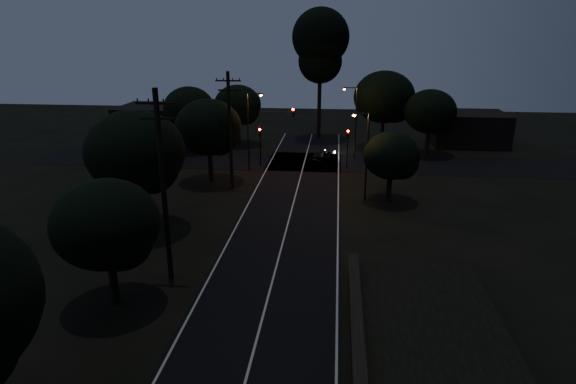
{
  "coord_description": "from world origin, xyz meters",
  "views": [
    {
      "loc": [
        3.43,
        -9.39,
        13.82
      ],
      "look_at": [
        0.0,
        24.0,
        2.5
      ],
      "focal_mm": 30.0,
      "sensor_mm": 36.0,
      "label": 1
    }
  ],
  "objects_px": {
    "signal_left": "(260,140)",
    "streetlight_c": "(365,150)",
    "streetlight_b": "(354,118)",
    "car": "(323,155)",
    "tall_pine": "(320,45)",
    "utility_pole_far": "(230,129)",
    "utility_pole_mid": "(163,185)",
    "streetlight_a": "(250,126)",
    "signal_right": "(348,142)",
    "signal_mast": "(276,126)"
  },
  "relations": [
    {
      "from": "tall_pine",
      "to": "car",
      "type": "relative_size",
      "value": 4.55
    },
    {
      "from": "utility_pole_mid",
      "to": "utility_pole_far",
      "type": "bearing_deg",
      "value": 90.0
    },
    {
      "from": "utility_pole_far",
      "to": "streetlight_c",
      "type": "xyz_separation_m",
      "value": [
        11.83,
        -2.0,
        -1.13
      ]
    },
    {
      "from": "signal_mast",
      "to": "streetlight_c",
      "type": "height_order",
      "value": "streetlight_c"
    },
    {
      "from": "streetlight_b",
      "to": "car",
      "type": "xyz_separation_m",
      "value": [
        -3.3,
        -1.18,
        -4.01
      ]
    },
    {
      "from": "signal_mast",
      "to": "streetlight_b",
      "type": "bearing_deg",
      "value": 25.99
    },
    {
      "from": "signal_mast",
      "to": "streetlight_c",
      "type": "xyz_separation_m",
      "value": [
        8.74,
        -9.99,
        0.01
      ]
    },
    {
      "from": "tall_pine",
      "to": "signal_mast",
      "type": "height_order",
      "value": "tall_pine"
    },
    {
      "from": "utility_pole_far",
      "to": "streetlight_c",
      "type": "height_order",
      "value": "utility_pole_far"
    },
    {
      "from": "signal_mast",
      "to": "streetlight_b",
      "type": "distance_m",
      "value": 9.15
    },
    {
      "from": "tall_pine",
      "to": "signal_right",
      "type": "relative_size",
      "value": 4.06
    },
    {
      "from": "tall_pine",
      "to": "signal_left",
      "type": "bearing_deg",
      "value": -110.46
    },
    {
      "from": "signal_left",
      "to": "signal_mast",
      "type": "xyz_separation_m",
      "value": [
        1.69,
        0.0,
        1.5
      ]
    },
    {
      "from": "signal_mast",
      "to": "utility_pole_far",
      "type": "bearing_deg",
      "value": -111.11
    },
    {
      "from": "utility_pole_mid",
      "to": "car",
      "type": "xyz_separation_m",
      "value": [
        8.01,
        27.82,
        -5.12
      ]
    },
    {
      "from": "signal_left",
      "to": "streetlight_c",
      "type": "bearing_deg",
      "value": -43.76
    },
    {
      "from": "utility_pole_far",
      "to": "signal_mast",
      "type": "relative_size",
      "value": 1.68
    },
    {
      "from": "streetlight_a",
      "to": "signal_right",
      "type": "bearing_deg",
      "value": 11.34
    },
    {
      "from": "signal_left",
      "to": "streetlight_a",
      "type": "xyz_separation_m",
      "value": [
        -0.71,
        -1.99,
        1.8
      ]
    },
    {
      "from": "utility_pole_far",
      "to": "tall_pine",
      "type": "distance_m",
      "value": 24.91
    },
    {
      "from": "utility_pole_far",
      "to": "streetlight_a",
      "type": "relative_size",
      "value": 1.31
    },
    {
      "from": "utility_pole_far",
      "to": "signal_right",
      "type": "height_order",
      "value": "utility_pole_far"
    },
    {
      "from": "streetlight_c",
      "to": "streetlight_a",
      "type": "bearing_deg",
      "value": 144.31
    },
    {
      "from": "signal_left",
      "to": "signal_right",
      "type": "distance_m",
      "value": 9.2
    },
    {
      "from": "tall_pine",
      "to": "streetlight_a",
      "type": "bearing_deg",
      "value": -110.36
    },
    {
      "from": "utility_pole_mid",
      "to": "car",
      "type": "bearing_deg",
      "value": 73.94
    },
    {
      "from": "streetlight_a",
      "to": "car",
      "type": "bearing_deg",
      "value": 33.39
    },
    {
      "from": "streetlight_b",
      "to": "signal_right",
      "type": "bearing_deg",
      "value": -100.0
    },
    {
      "from": "streetlight_b",
      "to": "streetlight_c",
      "type": "height_order",
      "value": "streetlight_b"
    },
    {
      "from": "utility_pole_far",
      "to": "streetlight_b",
      "type": "distance_m",
      "value": 16.51
    },
    {
      "from": "utility_pole_mid",
      "to": "utility_pole_far",
      "type": "relative_size",
      "value": 1.05
    },
    {
      "from": "utility_pole_far",
      "to": "car",
      "type": "relative_size",
      "value": 2.87
    },
    {
      "from": "utility_pole_mid",
      "to": "streetlight_a",
      "type": "height_order",
      "value": "utility_pole_mid"
    },
    {
      "from": "signal_right",
      "to": "car",
      "type": "distance_m",
      "value": 4.43
    },
    {
      "from": "streetlight_b",
      "to": "utility_pole_far",
      "type": "bearing_deg",
      "value": -133.3
    },
    {
      "from": "car",
      "to": "utility_pole_far",
      "type": "bearing_deg",
      "value": 77.45
    },
    {
      "from": "tall_pine",
      "to": "streetlight_c",
      "type": "distance_m",
      "value": 26.59
    },
    {
      "from": "streetlight_b",
      "to": "car",
      "type": "distance_m",
      "value": 5.33
    },
    {
      "from": "signal_left",
      "to": "utility_pole_mid",
      "type": "bearing_deg",
      "value": -93.21
    },
    {
      "from": "utility_pole_mid",
      "to": "signal_mast",
      "type": "distance_m",
      "value": 25.22
    },
    {
      "from": "streetlight_b",
      "to": "car",
      "type": "bearing_deg",
      "value": -160.35
    },
    {
      "from": "streetlight_a",
      "to": "car",
      "type": "xyz_separation_m",
      "value": [
        7.32,
        4.82,
        -4.01
      ]
    },
    {
      "from": "tall_pine",
      "to": "streetlight_b",
      "type": "relative_size",
      "value": 2.08
    },
    {
      "from": "utility_pole_mid",
      "to": "streetlight_b",
      "type": "relative_size",
      "value": 1.38
    },
    {
      "from": "tall_pine",
      "to": "car",
      "type": "height_order",
      "value": "tall_pine"
    },
    {
      "from": "streetlight_b",
      "to": "streetlight_c",
      "type": "relative_size",
      "value": 1.07
    },
    {
      "from": "utility_pole_mid",
      "to": "streetlight_c",
      "type": "xyz_separation_m",
      "value": [
        11.83,
        15.0,
        -1.39
      ]
    },
    {
      "from": "streetlight_a",
      "to": "signal_left",
      "type": "bearing_deg",
      "value": 70.41
    },
    {
      "from": "signal_left",
      "to": "car",
      "type": "bearing_deg",
      "value": 23.22
    },
    {
      "from": "streetlight_b",
      "to": "streetlight_a",
      "type": "bearing_deg",
      "value": -150.52
    }
  ]
}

